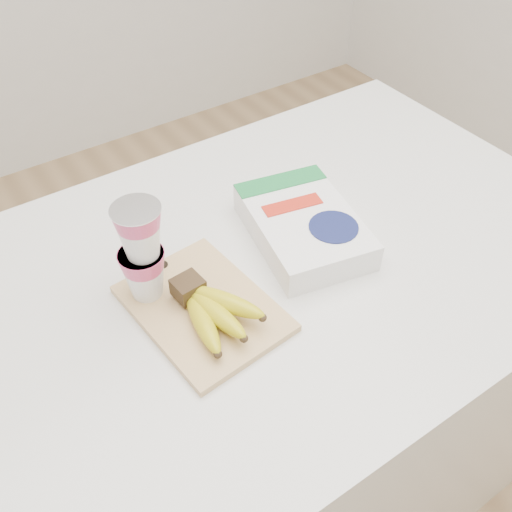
{
  "coord_description": "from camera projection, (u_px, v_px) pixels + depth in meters",
  "views": [
    {
      "loc": [
        -0.47,
        -0.62,
        1.68
      ],
      "look_at": [
        -0.07,
        -0.02,
        0.98
      ],
      "focal_mm": 40.0,
      "sensor_mm": 36.0,
      "label": 1
    }
  ],
  "objects": [
    {
      "name": "yogurt_stack",
      "position": [
        141.0,
        250.0,
        0.91
      ],
      "size": [
        0.08,
        0.08,
        0.18
      ],
      "color": "white",
      "rests_on": "cutting_board"
    },
    {
      "name": "cutting_board",
      "position": [
        203.0,
        308.0,
        0.96
      ],
      "size": [
        0.23,
        0.29,
        0.01
      ],
      "primitive_type": "cube",
      "rotation": [
        0.0,
        0.0,
        0.09
      ],
      "color": "#E2B47C",
      "rests_on": "table"
    },
    {
      "name": "bananas",
      "position": [
        212.0,
        309.0,
        0.92
      ],
      "size": [
        0.13,
        0.17,
        0.06
      ],
      "color": "#382816",
      "rests_on": "cutting_board"
    },
    {
      "name": "room",
      "position": [
        291.0,
        36.0,
        0.79
      ],
      "size": [
        4.0,
        4.0,
        4.0
      ],
      "color": "tan",
      "rests_on": "ground"
    },
    {
      "name": "cereal_box",
      "position": [
        303.0,
        226.0,
        1.08
      ],
      "size": [
        0.23,
        0.3,
        0.06
      ],
      "rotation": [
        0.0,
        0.0,
        -0.21
      ],
      "color": "white",
      "rests_on": "table"
    },
    {
      "name": "table",
      "position": [
        276.0,
        391.0,
        1.4
      ],
      "size": [
        1.25,
        0.83,
        0.94
      ],
      "primitive_type": "cube",
      "color": "silver",
      "rests_on": "ground"
    }
  ]
}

